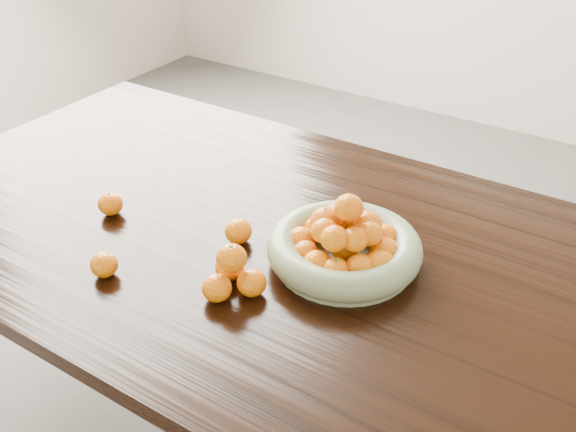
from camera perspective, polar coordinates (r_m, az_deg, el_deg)
The scene contains 6 objects.
dining_table at distance 1.43m, azimuth 0.53°, elevation -5.37°, with size 2.00×1.00×0.75m.
fruit_bowl at distance 1.31m, azimuth 5.09°, elevation -2.58°, with size 0.32×0.32×0.16m.
orange_pyramid at distance 1.23m, azimuth -4.97°, elevation -5.13°, with size 0.12×0.12×0.11m.
loose_orange_0 at distance 1.52m, azimuth -15.50°, elevation 1.03°, with size 0.06×0.06×0.05m, color orange.
loose_orange_1 at distance 1.33m, azimuth -16.02°, elevation -4.18°, with size 0.06×0.06×0.05m, color orange.
loose_orange_2 at distance 1.37m, azimuth -4.45°, elevation -1.35°, with size 0.06×0.06×0.05m, color orange.
Camera 1 is at (0.60, -0.96, 1.55)m, focal length 40.00 mm.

